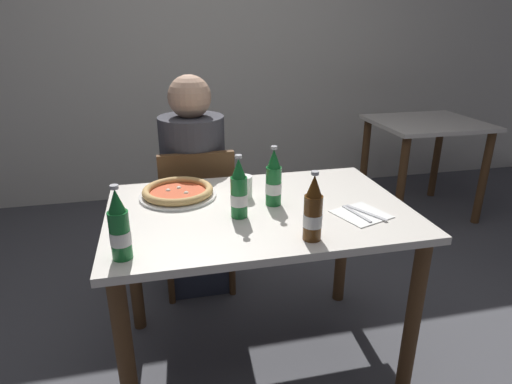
{
  "coord_description": "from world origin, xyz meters",
  "views": [
    {
      "loc": [
        -0.37,
        -1.56,
        1.45
      ],
      "look_at": [
        0.0,
        0.05,
        0.8
      ],
      "focal_mm": 30.45,
      "sensor_mm": 36.0,
      "label": 1
    }
  ],
  "objects_px": {
    "paper_cup": "(244,187)",
    "diner_seated": "(195,192)",
    "beer_bottle_left": "(313,211)",
    "dining_table_main": "(259,233)",
    "dining_table_background": "(425,141)",
    "beer_bottle_extra": "(119,228)",
    "pizza_margherita_near": "(178,192)",
    "beer_bottle_right": "(274,181)",
    "beer_bottle_center": "(239,191)",
    "chair_behind_table": "(197,213)",
    "napkin_with_cutlery": "(361,214)"
  },
  "relations": [
    {
      "from": "paper_cup",
      "to": "beer_bottle_extra",
      "type": "bearing_deg",
      "value": -138.88
    },
    {
      "from": "dining_table_background",
      "to": "beer_bottle_center",
      "type": "bearing_deg",
      "value": -141.18
    },
    {
      "from": "dining_table_background",
      "to": "pizza_margherita_near",
      "type": "xyz_separation_m",
      "value": [
        -1.94,
        -1.13,
        0.18
      ]
    },
    {
      "from": "diner_seated",
      "to": "dining_table_background",
      "type": "bearing_deg",
      "value": 19.86
    },
    {
      "from": "dining_table_main",
      "to": "napkin_with_cutlery",
      "type": "height_order",
      "value": "napkin_with_cutlery"
    },
    {
      "from": "dining_table_main",
      "to": "diner_seated",
      "type": "distance_m",
      "value": 0.69
    },
    {
      "from": "diner_seated",
      "to": "paper_cup",
      "type": "distance_m",
      "value": 0.6
    },
    {
      "from": "chair_behind_table",
      "to": "beer_bottle_left",
      "type": "height_order",
      "value": "beer_bottle_left"
    },
    {
      "from": "chair_behind_table",
      "to": "diner_seated",
      "type": "distance_m",
      "value": 0.11
    },
    {
      "from": "diner_seated",
      "to": "beer_bottle_left",
      "type": "distance_m",
      "value": 1.05
    },
    {
      "from": "pizza_margherita_near",
      "to": "beer_bottle_center",
      "type": "distance_m",
      "value": 0.35
    },
    {
      "from": "paper_cup",
      "to": "diner_seated",
      "type": "bearing_deg",
      "value": 107.44
    },
    {
      "from": "pizza_margherita_near",
      "to": "beer_bottle_left",
      "type": "xyz_separation_m",
      "value": [
        0.43,
        -0.5,
        0.08
      ]
    },
    {
      "from": "beer_bottle_center",
      "to": "beer_bottle_right",
      "type": "bearing_deg",
      "value": 28.81
    },
    {
      "from": "dining_table_background",
      "to": "beer_bottle_left",
      "type": "bearing_deg",
      "value": -132.98
    },
    {
      "from": "chair_behind_table",
      "to": "beer_bottle_right",
      "type": "height_order",
      "value": "beer_bottle_right"
    },
    {
      "from": "chair_behind_table",
      "to": "beer_bottle_extra",
      "type": "xyz_separation_m",
      "value": [
        -0.31,
        -0.9,
        0.37
      ]
    },
    {
      "from": "beer_bottle_extra",
      "to": "napkin_with_cutlery",
      "type": "height_order",
      "value": "beer_bottle_extra"
    },
    {
      "from": "pizza_margherita_near",
      "to": "dining_table_main",
      "type": "bearing_deg",
      "value": -32.36
    },
    {
      "from": "diner_seated",
      "to": "beer_bottle_left",
      "type": "height_order",
      "value": "diner_seated"
    },
    {
      "from": "beer_bottle_right",
      "to": "paper_cup",
      "type": "xyz_separation_m",
      "value": [
        -0.1,
        0.1,
        -0.06
      ]
    },
    {
      "from": "diner_seated",
      "to": "paper_cup",
      "type": "height_order",
      "value": "diner_seated"
    },
    {
      "from": "pizza_margherita_near",
      "to": "paper_cup",
      "type": "xyz_separation_m",
      "value": [
        0.27,
        -0.07,
        0.03
      ]
    },
    {
      "from": "diner_seated",
      "to": "beer_bottle_right",
      "type": "distance_m",
      "value": 0.74
    },
    {
      "from": "chair_behind_table",
      "to": "beer_bottle_extra",
      "type": "bearing_deg",
      "value": 70.0
    },
    {
      "from": "napkin_with_cutlery",
      "to": "paper_cup",
      "type": "height_order",
      "value": "paper_cup"
    },
    {
      "from": "beer_bottle_center",
      "to": "napkin_with_cutlery",
      "type": "distance_m",
      "value": 0.49
    },
    {
      "from": "dining_table_background",
      "to": "beer_bottle_extra",
      "type": "bearing_deg",
      "value": -143.05
    },
    {
      "from": "dining_table_background",
      "to": "beer_bottle_right",
      "type": "height_order",
      "value": "beer_bottle_right"
    },
    {
      "from": "beer_bottle_center",
      "to": "chair_behind_table",
      "type": "bearing_deg",
      "value": 99.28
    },
    {
      "from": "chair_behind_table",
      "to": "beer_bottle_center",
      "type": "distance_m",
      "value": 0.78
    },
    {
      "from": "diner_seated",
      "to": "paper_cup",
      "type": "relative_size",
      "value": 12.73
    },
    {
      "from": "pizza_margherita_near",
      "to": "beer_bottle_right",
      "type": "bearing_deg",
      "value": -24.57
    },
    {
      "from": "paper_cup",
      "to": "dining_table_main",
      "type": "bearing_deg",
      "value": -74.28
    },
    {
      "from": "beer_bottle_left",
      "to": "paper_cup",
      "type": "distance_m",
      "value": 0.46
    },
    {
      "from": "beer_bottle_right",
      "to": "dining_table_main",
      "type": "bearing_deg",
      "value": -160.29
    },
    {
      "from": "beer_bottle_extra",
      "to": "pizza_margherita_near",
      "type": "bearing_deg",
      "value": 67.31
    },
    {
      "from": "chair_behind_table",
      "to": "paper_cup",
      "type": "xyz_separation_m",
      "value": [
        0.17,
        -0.48,
        0.32
      ]
    },
    {
      "from": "dining_table_main",
      "to": "dining_table_background",
      "type": "bearing_deg",
      "value": 39.05
    },
    {
      "from": "beer_bottle_left",
      "to": "beer_bottle_right",
      "type": "bearing_deg",
      "value": 98.65
    },
    {
      "from": "diner_seated",
      "to": "beer_bottle_extra",
      "type": "xyz_separation_m",
      "value": [
        -0.31,
        -0.95,
        0.27
      ]
    },
    {
      "from": "chair_behind_table",
      "to": "dining_table_background",
      "type": "relative_size",
      "value": 1.06
    },
    {
      "from": "beer_bottle_center",
      "to": "beer_bottle_right",
      "type": "distance_m",
      "value": 0.18
    },
    {
      "from": "pizza_margherita_near",
      "to": "beer_bottle_left",
      "type": "distance_m",
      "value": 0.66
    },
    {
      "from": "napkin_with_cutlery",
      "to": "paper_cup",
      "type": "distance_m",
      "value": 0.5
    },
    {
      "from": "dining_table_background",
      "to": "napkin_with_cutlery",
      "type": "bearing_deg",
      "value": -130.4
    },
    {
      "from": "beer_bottle_center",
      "to": "napkin_with_cutlery",
      "type": "xyz_separation_m",
      "value": [
        0.47,
        -0.09,
        -0.1
      ]
    },
    {
      "from": "beer_bottle_right",
      "to": "beer_bottle_extra",
      "type": "bearing_deg",
      "value": -151.61
    },
    {
      "from": "diner_seated",
      "to": "beer_bottle_right",
      "type": "height_order",
      "value": "diner_seated"
    },
    {
      "from": "beer_bottle_right",
      "to": "beer_bottle_extra",
      "type": "distance_m",
      "value": 0.66
    }
  ]
}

